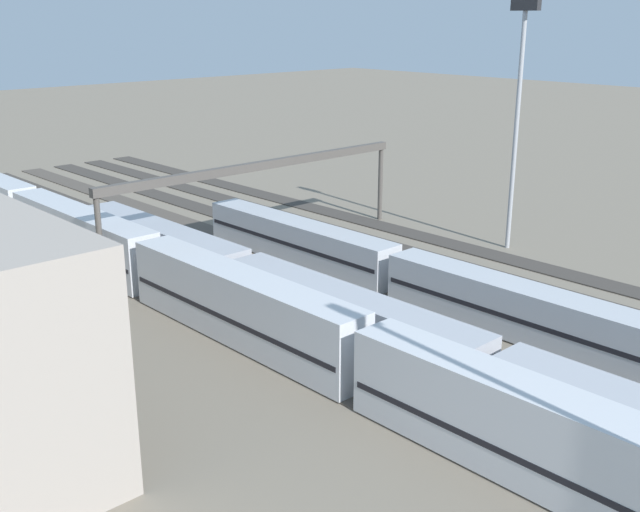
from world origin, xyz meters
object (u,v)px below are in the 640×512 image
at_px(train_on_track_6, 150,267).
at_px(signal_gantry, 260,173).
at_px(light_mast_0, 519,90).
at_px(train_on_track_3, 395,272).
at_px(train_on_track_5, 474,367).

bearing_deg(train_on_track_6, signal_gantry, -74.38).
xyz_separation_m(light_mast_0, signal_gantry, (16.21, 18.31, -7.78)).
distance_m(train_on_track_3, signal_gantry, 18.38).
distance_m(train_on_track_5, train_on_track_6, 28.92).
xyz_separation_m(train_on_track_3, train_on_track_5, (-15.17, 10.00, 0.07)).
distance_m(light_mast_0, signal_gantry, 25.66).
bearing_deg(train_on_track_5, train_on_track_6, 9.96).
bearing_deg(train_on_track_5, signal_gantry, -17.02).
relative_size(train_on_track_3, train_on_track_5, 0.52).
xyz_separation_m(train_on_track_3, light_mast_0, (1.29, -18.31, 13.41)).
height_order(train_on_track_3, train_on_track_6, train_on_track_6).
xyz_separation_m(train_on_track_3, train_on_track_6, (13.30, 15.00, 0.56)).
bearing_deg(train_on_track_6, train_on_track_3, -131.57).
bearing_deg(train_on_track_6, train_on_track_5, -170.04).
bearing_deg(light_mast_0, train_on_track_6, 70.16).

